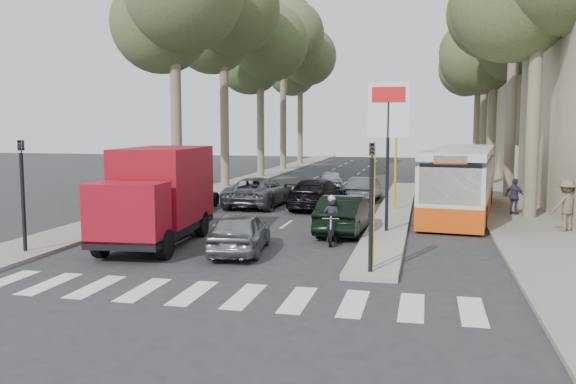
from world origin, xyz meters
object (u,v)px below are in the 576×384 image
dark_hatchback (344,214)px  city_bus (461,179)px  red_truck (158,194)px  motorcycle (332,220)px  silver_hatchback (240,232)px

dark_hatchback → city_bus: size_ratio=0.37×
red_truck → motorcycle: bearing=12.4°
motorcycle → city_bus: bearing=52.1°
motorcycle → red_truck: bearing=-169.7°
red_truck → city_bus: red_truck is taller
silver_hatchback → red_truck: 3.37m
dark_hatchback → motorcycle: bearing=86.1°
silver_hatchback → city_bus: (7.30, 10.22, 0.92)m
dark_hatchback → motorcycle: 1.80m
silver_hatchback → dark_hatchback: (2.79, 4.24, 0.05)m
dark_hatchback → red_truck: size_ratio=0.70×
city_bus → silver_hatchback: bearing=-118.4°
silver_hatchback → city_bus: bearing=-132.3°
city_bus → motorcycle: 9.13m
dark_hatchback → silver_hatchback: bearing=59.4°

